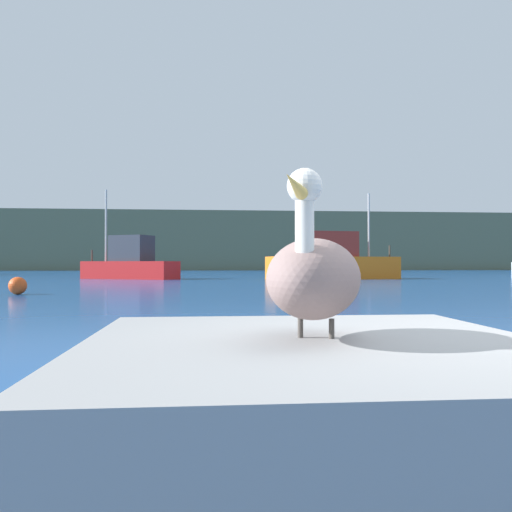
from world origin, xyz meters
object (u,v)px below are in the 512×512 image
object	(u,v)px
pelican	(314,276)
mooring_buoy	(18,286)
fishing_boat_red	(130,263)
fishing_boat_orange	(332,261)

from	to	relation	value
pelican	mooring_buoy	bearing A→B (deg)	-136.47
fishing_boat_red	mooring_buoy	distance (m)	15.91
pelican	fishing_boat_orange	xyz separation A→B (m)	(6.89, 28.69, 0.16)
fishing_boat_red	mooring_buoy	world-z (taller)	fishing_boat_red
fishing_boat_orange	mooring_buoy	bearing A→B (deg)	-141.95
pelican	mooring_buoy	size ratio (longest dim) A/B	2.35
pelican	mooring_buoy	world-z (taller)	pelican
pelican	mooring_buoy	distance (m)	15.39
pelican	mooring_buoy	xyz separation A→B (m)	(-6.24, 14.05, -0.62)
pelican	fishing_boat_orange	size ratio (longest dim) A/B	0.16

